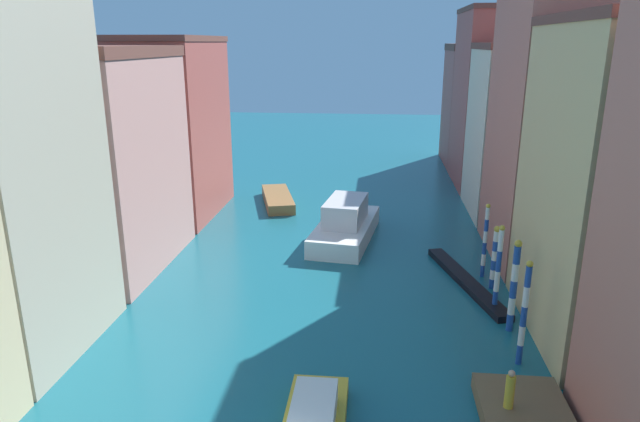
# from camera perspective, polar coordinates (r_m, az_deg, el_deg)

# --- Properties ---
(ground_plane) EXTENTS (154.00, 154.00, 0.00)m
(ground_plane) POSITION_cam_1_polar(r_m,az_deg,el_deg) (41.03, 1.70, -3.22)
(ground_plane) COLOR #196070
(building_left_2) EXTENTS (6.63, 11.58, 13.85)m
(building_left_2) POSITION_cam_1_polar(r_m,az_deg,el_deg) (37.61, -20.68, 4.83)
(building_left_2) COLOR tan
(building_left_2) RESTS_ON ground
(building_left_3) EXTENTS (6.63, 11.32, 14.54)m
(building_left_3) POSITION_cam_1_polar(r_m,az_deg,el_deg) (48.22, -14.57, 8.21)
(building_left_3) COLOR #B25147
(building_left_3) RESTS_ON ground
(building_right_1) EXTENTS (6.63, 10.80, 15.31)m
(building_right_1) POSITION_cam_1_polar(r_m,az_deg,el_deg) (29.61, 27.96, 2.37)
(building_right_1) COLOR #DBB77A
(building_right_1) RESTS_ON ground
(building_right_2) EXTENTS (6.63, 10.35, 19.55)m
(building_right_2) POSITION_cam_1_polar(r_m,az_deg,el_deg) (39.19, 22.78, 9.28)
(building_right_2) COLOR #C6705B
(building_right_2) RESTS_ON ground
(building_right_3) EXTENTS (6.63, 9.46, 14.02)m
(building_right_3) POSITION_cam_1_polar(r_m,az_deg,el_deg) (49.33, 19.15, 7.70)
(building_right_3) COLOR beige
(building_right_3) RESTS_ON ground
(building_right_4) EXTENTS (6.63, 11.21, 17.29)m
(building_right_4) POSITION_cam_1_polar(r_m,az_deg,el_deg) (59.31, 17.10, 10.87)
(building_right_4) COLOR #B25147
(building_right_4) RESTS_ON ground
(building_right_5) EXTENTS (6.63, 9.92, 13.89)m
(building_right_5) POSITION_cam_1_polar(r_m,az_deg,el_deg) (69.73, 15.40, 10.39)
(building_right_5) COLOR #B25147
(building_right_5) RESTS_ON ground
(person_on_dock) EXTENTS (0.36, 0.36, 1.60)m
(person_on_dock) POSITION_cam_1_polar(r_m,az_deg,el_deg) (23.42, 18.76, -16.88)
(person_on_dock) COLOR gold
(person_on_dock) RESTS_ON waterfront_dock
(mooring_pole_0) EXTENTS (0.30, 0.30, 5.04)m
(mooring_pole_0) POSITION_cam_1_polar(r_m,az_deg,el_deg) (26.78, 20.06, -9.69)
(mooring_pole_0) COLOR #1E479E
(mooring_pole_0) RESTS_ON ground
(mooring_pole_1) EXTENTS (0.37, 0.37, 4.87)m
(mooring_pole_1) POSITION_cam_1_polar(r_m,az_deg,el_deg) (29.63, 19.12, -7.14)
(mooring_pole_1) COLOR #1E479E
(mooring_pole_1) RESTS_ON ground
(mooring_pole_2) EXTENTS (0.30, 0.30, 4.91)m
(mooring_pole_2) POSITION_cam_1_polar(r_m,az_deg,el_deg) (31.46, 17.68, -5.56)
(mooring_pole_2) COLOR #1E479E
(mooring_pole_2) RESTS_ON ground
(mooring_pole_3) EXTENTS (0.38, 0.38, 3.90)m
(mooring_pole_3) POSITION_cam_1_polar(r_m,az_deg,el_deg) (34.45, 17.35, -4.46)
(mooring_pole_3) COLOR #1E479E
(mooring_pole_3) RESTS_ON ground
(mooring_pole_4) EXTENTS (0.28, 0.28, 4.73)m
(mooring_pole_4) POSITION_cam_1_polar(r_m,az_deg,el_deg) (35.86, 16.46, -2.85)
(mooring_pole_4) COLOR #1E479E
(mooring_pole_4) RESTS_ON ground
(vaporetto_white) EXTENTS (4.96, 9.97, 3.07)m
(vaporetto_white) POSITION_cam_1_polar(r_m,az_deg,el_deg) (41.39, 2.60, -1.37)
(vaporetto_white) COLOR white
(vaporetto_white) RESTS_ON ground
(gondola_black) EXTENTS (3.71, 10.01, 0.40)m
(gondola_black) POSITION_cam_1_polar(r_m,az_deg,el_deg) (35.28, 14.60, -6.88)
(gondola_black) COLOR black
(gondola_black) RESTS_ON ground
(motorboat_0) EXTENTS (4.28, 7.93, 0.90)m
(motorboat_0) POSITION_cam_1_polar(r_m,az_deg,el_deg) (50.80, -4.32, 1.23)
(motorboat_0) COLOR olive
(motorboat_0) RESTS_ON ground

